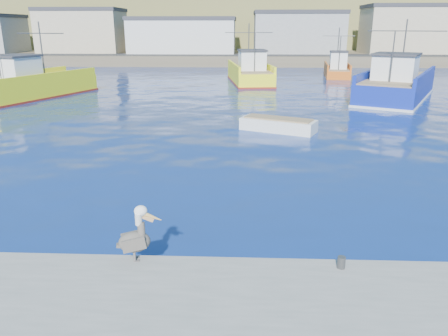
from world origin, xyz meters
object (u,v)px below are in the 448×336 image
trawler_yellow_a (34,85)px  trawler_yellow_b (250,73)px  skiff_mid (278,126)px  trawler_blue (396,85)px  skiff_far (416,87)px  boat_orange (337,69)px  pelican (136,237)px  skiff_extra (398,82)px

trawler_yellow_a → trawler_yellow_b: trawler_yellow_a is taller
trawler_yellow_a → skiff_mid: bearing=-30.7°
trawler_blue → skiff_far: bearing=55.8°
trawler_yellow_a → boat_orange: size_ratio=1.61×
trawler_blue → pelican: (-16.20, -29.78, -0.05)m
boat_orange → pelican: boat_orange is taller
boat_orange → skiff_extra: (5.48, -6.86, -0.75)m
trawler_yellow_a → trawler_yellow_b: bearing=30.5°
trawler_blue → skiff_mid: 17.39m
trawler_blue → skiff_extra: bearing=70.2°
boat_orange → skiff_far: (5.71, -11.50, -0.76)m
trawler_yellow_a → boat_orange: trawler_yellow_a is taller
trawler_yellow_a → boat_orange: bearing=30.4°
skiff_extra → trawler_blue: bearing=-109.8°
trawler_blue → skiff_far: (4.05, 5.97, -0.93)m
skiff_mid → skiff_far: skiff_mid is taller
trawler_yellow_a → trawler_yellow_b: (19.65, 11.58, -0.03)m
skiff_far → trawler_blue: bearing=-124.2°
boat_orange → skiff_mid: 32.11m
trawler_blue → boat_orange: size_ratio=1.82×
trawler_yellow_b → trawler_yellow_a: bearing=-149.5°
skiff_mid → pelican: size_ratio=3.29×
trawler_yellow_a → skiff_extra: (36.24, 11.21, -0.83)m
trawler_yellow_b → skiff_mid: trawler_yellow_b is taller
trawler_yellow_a → boat_orange: (30.77, 18.07, -0.08)m
trawler_blue → pelican: bearing=-118.6°
trawler_yellow_b → skiff_mid: 24.15m
trawler_yellow_b → skiff_extra: size_ratio=3.32×
trawler_blue → skiff_extra: (3.82, 10.61, -0.92)m
boat_orange → skiff_extra: 8.81m
trawler_yellow_b → trawler_blue: (12.77, -10.98, 0.12)m
trawler_yellow_a → trawler_blue: 32.43m
skiff_mid → skiff_far: (15.43, 19.09, -0.08)m
trawler_blue → boat_orange: (-1.66, 17.47, -0.17)m
skiff_mid → trawler_yellow_a: bearing=149.3°
skiff_far → skiff_mid: bearing=-129.0°
trawler_yellow_b → trawler_blue: bearing=-40.7°
trawler_blue → skiff_mid: trawler_blue is taller
trawler_yellow_b → boat_orange: (11.11, 6.49, -0.05)m
trawler_yellow_b → skiff_mid: size_ratio=2.48×
boat_orange → skiff_mid: (-9.72, -30.59, -0.68)m
trawler_blue → skiff_far: size_ratio=3.90×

